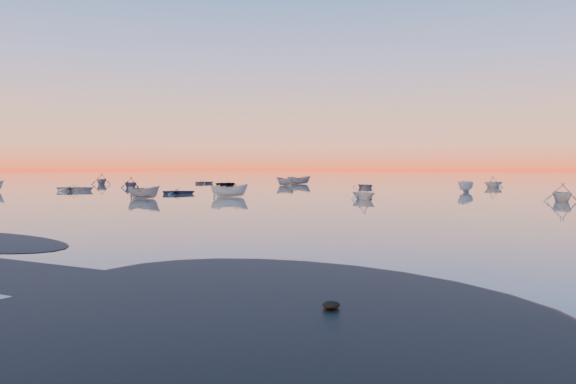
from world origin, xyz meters
The scene contains 4 objects.
ground centered at (0.00, 100.00, 0.00)m, with size 600.00×600.00×0.00m, color #6C625A.
moored_fleet centered at (0.00, 53.00, 0.00)m, with size 124.00×58.00×1.20m, color #BBBBB6, non-canonical shape.
boat_near_center centered at (-15.13, 27.65, 0.00)m, with size 3.65×1.55×1.26m, color slate.
boat_near_right centered at (21.65, 41.00, 0.00)m, with size 3.70×1.67×1.30m, color #BBBBB6.
Camera 1 is at (23.24, -14.68, 2.98)m, focal length 35.00 mm.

